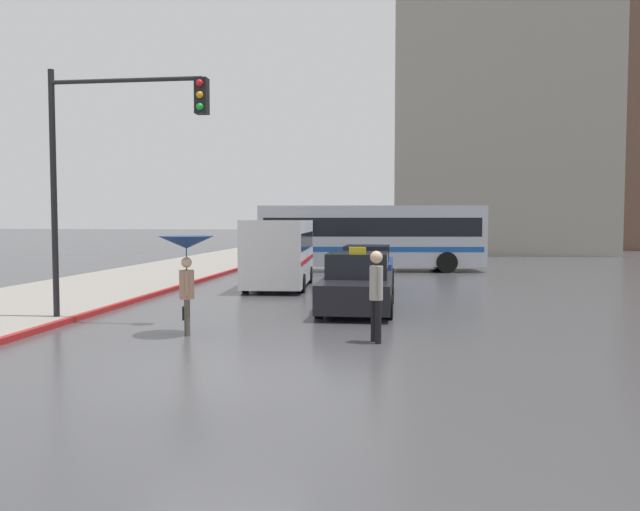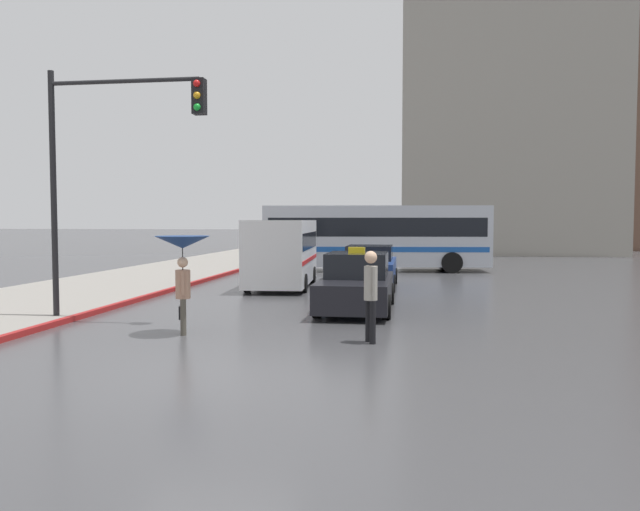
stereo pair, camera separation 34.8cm
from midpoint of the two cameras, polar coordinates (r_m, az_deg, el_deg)
ground_plane at (r=9.89m, az=-8.98°, el=-10.84°), size 300.00×300.00×0.00m
taxi at (r=16.68m, az=3.98°, el=-2.65°), size 1.91×4.48×1.69m
sedan_red at (r=22.33m, az=4.99°, el=-1.16°), size 1.91×4.56×1.49m
ambulance_van at (r=22.29m, az=-3.04°, el=0.50°), size 2.35×5.40×2.40m
city_bus at (r=29.63m, az=5.45°, el=1.89°), size 10.65×3.51×3.07m
pedestrian_with_umbrella at (r=13.29m, az=-11.73°, el=0.21°), size 1.15×1.15×2.07m
pedestrian_man at (r=12.22m, az=5.47°, el=-3.07°), size 0.35×0.40×1.81m
traffic_light at (r=15.37m, az=-17.91°, el=9.44°), size 3.82×0.38×5.89m
building_tower_near at (r=49.23m, az=16.98°, el=18.00°), size 14.81×8.91×30.11m
building_tower_far at (r=60.04m, az=27.12°, el=13.15°), size 14.78×9.38×26.18m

